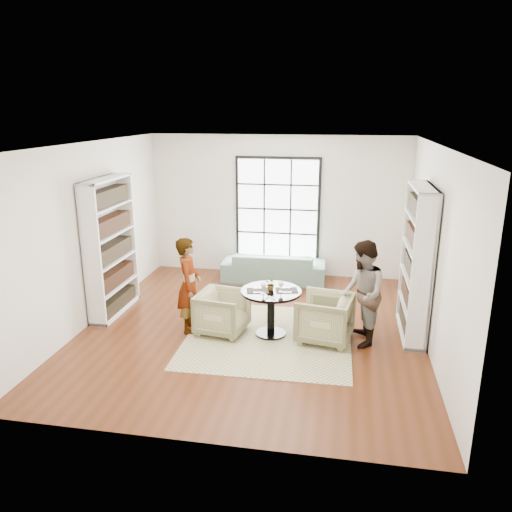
% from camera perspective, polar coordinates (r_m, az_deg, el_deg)
% --- Properties ---
extents(ground, '(6.00, 6.00, 0.00)m').
position_cam_1_polar(ground, '(8.37, -0.42, -8.30)').
color(ground, '#562614').
extents(room_shell, '(6.00, 6.01, 6.00)m').
position_cam_1_polar(room_shell, '(8.44, 0.23, 1.00)').
color(room_shell, silver).
rests_on(room_shell, ground).
extents(rug, '(2.63, 2.63, 0.01)m').
position_cam_1_polar(rug, '(8.07, 1.44, -9.25)').
color(rug, '#C4BD93').
rests_on(rug, ground).
extents(pedestal_table, '(0.96, 0.96, 0.76)m').
position_cam_1_polar(pedestal_table, '(7.95, 1.73, -5.36)').
color(pedestal_table, black).
rests_on(pedestal_table, ground).
extents(sofa, '(2.17, 0.90, 0.63)m').
position_cam_1_polar(sofa, '(10.52, 2.06, -1.23)').
color(sofa, slate).
rests_on(sofa, ground).
extents(armchair_left, '(0.87, 0.85, 0.70)m').
position_cam_1_polar(armchair_left, '(8.13, -3.85, -6.44)').
color(armchair_left, tan).
rests_on(armchair_left, ground).
extents(armchair_right, '(0.95, 0.93, 0.75)m').
position_cam_1_polar(armchair_right, '(7.91, 7.83, -7.05)').
color(armchair_right, tan).
rests_on(armchair_right, ground).
extents(person_left, '(0.47, 0.63, 1.57)m').
position_cam_1_polar(person_left, '(8.11, -7.69, -3.30)').
color(person_left, gray).
rests_on(person_left, ground).
extents(person_right, '(0.71, 0.87, 1.64)m').
position_cam_1_polar(person_right, '(7.74, 12.03, -4.24)').
color(person_right, gray).
rests_on(person_right, ground).
extents(placemat_left, '(0.39, 0.33, 0.01)m').
position_cam_1_polar(placemat_left, '(7.85, 0.18, -3.97)').
color(placemat_left, '#282623').
rests_on(placemat_left, pedestal_table).
extents(placemat_right, '(0.39, 0.33, 0.01)m').
position_cam_1_polar(placemat_right, '(7.87, 3.53, -3.93)').
color(placemat_right, '#282623').
rests_on(placemat_right, pedestal_table).
extents(cutlery_left, '(0.18, 0.25, 0.01)m').
position_cam_1_polar(cutlery_left, '(7.84, 0.18, -3.92)').
color(cutlery_left, '#B9B8BC').
rests_on(cutlery_left, placemat_left).
extents(cutlery_right, '(0.18, 0.25, 0.01)m').
position_cam_1_polar(cutlery_right, '(7.87, 3.53, -3.88)').
color(cutlery_right, '#B9B8BC').
rests_on(cutlery_right, placemat_right).
extents(wine_glass_left, '(0.09, 0.09, 0.19)m').
position_cam_1_polar(wine_glass_left, '(7.68, 0.86, -3.41)').
color(wine_glass_left, silver).
rests_on(wine_glass_left, pedestal_table).
extents(wine_glass_right, '(0.09, 0.09, 0.19)m').
position_cam_1_polar(wine_glass_right, '(7.75, 2.88, -3.22)').
color(wine_glass_right, silver).
rests_on(wine_glass_right, pedestal_table).
extents(flower_centerpiece, '(0.22, 0.20, 0.20)m').
position_cam_1_polar(flower_centerpiece, '(7.86, 1.74, -3.21)').
color(flower_centerpiece, gray).
rests_on(flower_centerpiece, pedestal_table).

